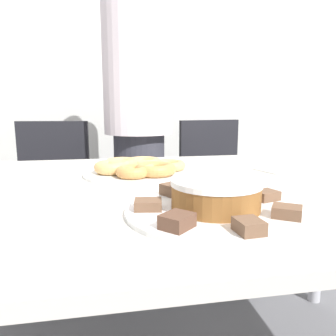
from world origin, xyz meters
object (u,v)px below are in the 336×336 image
object	(u,v)px
office_chair_left	(49,211)
plate_cake	(215,211)
person_standing	(139,124)
napkin	(278,170)
plate_donuts	(138,173)
frosted_cake	(216,194)
office_chair_right	(220,201)

from	to	relation	value
office_chair_left	plate_cake	bearing A→B (deg)	-57.63
person_standing	napkin	world-z (taller)	person_standing
plate_donuts	frosted_cake	bearing A→B (deg)	-73.83
office_chair_right	napkin	xyz separation A→B (m)	(-0.05, -0.73, 0.33)
person_standing	office_chair_right	world-z (taller)	person_standing
office_chair_right	office_chair_left	bearing A→B (deg)	167.37
napkin	plate_cake	bearing A→B (deg)	-131.79
person_standing	napkin	distance (m)	0.82
plate_donuts	office_chair_right	bearing A→B (deg)	52.30
person_standing	plate_donuts	xyz separation A→B (m)	(-0.07, -0.66, -0.13)
person_standing	office_chair_left	bearing A→B (deg)	174.52
person_standing	plate_donuts	distance (m)	0.68
office_chair_right	plate_donuts	bearing A→B (deg)	-140.27
office_chair_left	plate_donuts	world-z (taller)	office_chair_left
napkin	office_chair_right	bearing A→B (deg)	86.14
plate_donuts	napkin	size ratio (longest dim) A/B	2.13
office_chair_left	napkin	bearing A→B (deg)	-31.48
person_standing	frosted_cake	xyz separation A→B (m)	(0.06, -1.10, -0.10)
office_chair_right	frosted_cake	distance (m)	1.28
plate_cake	napkin	size ratio (longest dim) A/B	2.29
frosted_cake	napkin	world-z (taller)	frosted_cake
plate_cake	napkin	world-z (taller)	plate_cake
office_chair_left	office_chair_right	bearing A→B (deg)	6.80
plate_donuts	napkin	distance (m)	0.50
frosted_cake	office_chair_left	bearing A→B (deg)	115.51
office_chair_right	frosted_cake	size ratio (longest dim) A/B	4.77
office_chair_left	plate_donuts	size ratio (longest dim) A/B	2.55
frosted_cake	napkin	xyz separation A→B (m)	(0.37, 0.42, -0.04)
plate_cake	frosted_cake	xyz separation A→B (m)	(0.00, 0.00, 0.04)
person_standing	office_chair_right	distance (m)	0.67
plate_cake	plate_donuts	xyz separation A→B (m)	(-0.13, 0.43, 0.00)
office_chair_right	napkin	bearing A→B (deg)	-106.42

